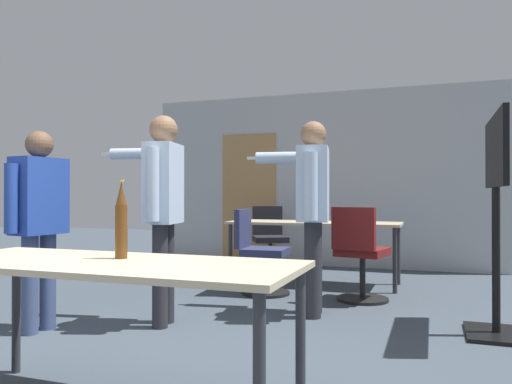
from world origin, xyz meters
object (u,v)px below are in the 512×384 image
(tv_screen, at_px, (496,196))
(office_chair_mid_tucked, at_px, (259,254))
(person_far_watching, at_px, (312,199))
(beer_bottle, at_px, (121,221))
(office_chair_far_right, at_px, (269,241))
(person_center_tall, at_px, (162,197))
(person_near_casual, at_px, (38,210))
(office_chair_far_left, at_px, (360,257))

(tv_screen, bearing_deg, office_chair_mid_tucked, -112.51)
(person_far_watching, relative_size, beer_bottle, 4.33)
(office_chair_far_right, bearing_deg, person_far_watching, 88.72)
(person_far_watching, relative_size, person_center_tall, 1.00)
(person_near_casual, height_order, person_center_tall, person_center_tall)
(office_chair_far_left, relative_size, office_chair_mid_tucked, 1.04)
(office_chair_mid_tucked, bearing_deg, office_chair_far_left, 83.92)
(office_chair_far_left, bearing_deg, person_near_casual, -126.82)
(tv_screen, distance_m, office_chair_far_left, 1.57)
(office_chair_far_left, distance_m, beer_bottle, 3.06)
(office_chair_mid_tucked, bearing_deg, person_far_watching, 41.93)
(person_center_tall, bearing_deg, beer_bottle, -168.41)
(person_near_casual, xyz_separation_m, beer_bottle, (1.44, -0.97, -0.01))
(person_center_tall, xyz_separation_m, beer_bottle, (0.62, -1.46, -0.11))
(office_chair_far_left, relative_size, office_chair_far_right, 1.05)
(person_center_tall, relative_size, office_chair_far_left, 1.81)
(person_far_watching, relative_size, person_near_casual, 1.10)
(person_far_watching, bearing_deg, person_center_tall, 115.36)
(person_center_tall, xyz_separation_m, office_chair_mid_tucked, (0.33, 1.50, -0.63))
(office_chair_far_right, bearing_deg, office_chair_mid_tucked, 76.76)
(person_far_watching, distance_m, office_chair_mid_tucked, 1.23)
(office_chair_mid_tucked, bearing_deg, person_near_casual, -33.34)
(person_near_casual, bearing_deg, office_chair_far_left, -42.58)
(beer_bottle, bearing_deg, tv_screen, 46.23)
(person_far_watching, bearing_deg, person_near_casual, 113.86)
(tv_screen, height_order, person_near_casual, tv_screen)
(person_near_casual, height_order, office_chair_far_right, person_near_casual)
(person_center_tall, bearing_deg, office_chair_far_left, -55.72)
(person_near_casual, relative_size, office_chair_mid_tucked, 1.72)
(office_chair_mid_tucked, bearing_deg, office_chair_far_right, -169.20)
(person_far_watching, height_order, office_chair_far_right, person_far_watching)
(person_near_casual, distance_m, person_center_tall, 0.97)
(person_center_tall, distance_m, office_chair_far_right, 3.22)
(person_near_casual, bearing_deg, person_far_watching, -50.50)
(person_center_tall, relative_size, beer_bottle, 4.33)
(office_chair_far_left, bearing_deg, person_center_tall, -122.12)
(person_near_casual, bearing_deg, person_center_tall, -52.56)
(office_chair_far_right, bearing_deg, office_chair_far_left, 104.19)
(office_chair_far_left, height_order, office_chair_far_right, office_chair_far_left)
(person_far_watching, distance_m, office_chair_far_left, 0.97)
(person_near_casual, relative_size, beer_bottle, 3.94)
(person_near_casual, bearing_deg, office_chair_mid_tucked, -23.46)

